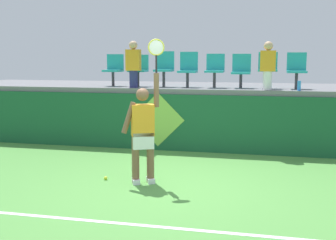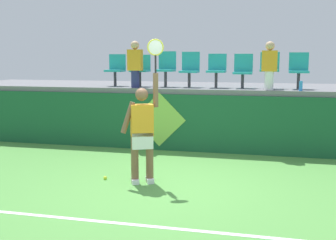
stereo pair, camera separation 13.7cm
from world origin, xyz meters
name	(u,v)px [view 2 (the right image)]	position (x,y,z in m)	size (l,w,h in m)	color
ground_plane	(168,187)	(0.00, 0.00, 0.00)	(40.00, 40.00, 0.00)	#519342
court_back_wall	(198,123)	(0.00, 2.90, 0.66)	(13.62, 0.20, 1.32)	#195633
spectator_platform	(208,88)	(0.00, 4.34, 1.38)	(13.62, 2.98, 0.12)	slate
court_baseline_stripe	(136,225)	(0.00, -1.70, 0.00)	(12.26, 0.08, 0.01)	white
tennis_player	(142,130)	(-0.49, 0.16, 0.93)	(0.71, 0.39, 2.47)	white
tennis_ball	(105,178)	(-1.20, 0.17, 0.03)	(0.07, 0.07, 0.07)	#D1E533
water_bottle	(301,86)	(2.24, 2.97, 1.55)	(0.08, 0.08, 0.22)	#338CE5
stadium_chair_0	(116,68)	(-2.24, 3.57, 1.90)	(0.44, 0.42, 0.80)	#38383D
stadium_chair_1	(141,68)	(-1.59, 3.57, 1.89)	(0.44, 0.42, 0.79)	#38383D
stadium_chair_2	(166,67)	(-0.92, 3.57, 1.93)	(0.44, 0.42, 0.87)	#38383D
stadium_chair_3	(190,68)	(-0.33, 3.58, 1.91)	(0.44, 0.42, 0.86)	#38383D
stadium_chair_4	(217,69)	(0.33, 3.57, 1.90)	(0.44, 0.42, 0.81)	#38383D
stadium_chair_5	(243,70)	(0.95, 3.57, 1.88)	(0.44, 0.42, 0.81)	#38383D
stadium_chair_6	(270,68)	(1.56, 3.57, 1.93)	(0.44, 0.42, 0.85)	#38383D
stadium_chair_7	(299,69)	(2.22, 3.57, 1.91)	(0.44, 0.42, 0.84)	#38383D
spectator_0	(135,63)	(-1.59, 3.13, 2.03)	(0.34, 0.20, 1.11)	navy
spectator_1	(269,65)	(1.56, 3.10, 2.01)	(0.34, 0.20, 1.08)	white
wall_signage_mount	(159,150)	(-0.90, 2.80, 0.00)	(1.27, 0.01, 1.36)	#195633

